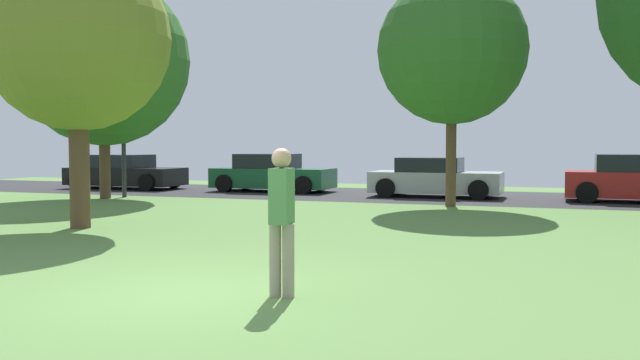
% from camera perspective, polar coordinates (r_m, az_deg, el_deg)
% --- Properties ---
extents(ground_plane, '(44.00, 44.00, 0.00)m').
position_cam_1_polar(ground_plane, '(8.55, -11.20, -9.08)').
color(ground_plane, '#5B8442').
extents(road_strip, '(44.00, 6.40, 0.01)m').
position_cam_1_polar(road_strip, '(23.64, 9.09, -1.32)').
color(road_strip, '#28282B').
rests_on(road_strip, ground_plane).
extents(oak_tree_left, '(5.47, 5.47, 7.16)m').
position_cam_1_polar(oak_tree_left, '(23.52, -17.35, 9.34)').
color(oak_tree_left, brown).
rests_on(oak_tree_left, ground_plane).
extents(oak_tree_right, '(3.86, 3.86, 5.89)m').
position_cam_1_polar(oak_tree_right, '(15.57, -19.28, 10.84)').
color(oak_tree_right, brown).
rests_on(oak_tree_right, ground_plane).
extents(maple_tree_far, '(4.18, 4.18, 6.48)m').
position_cam_1_polar(maple_tree_far, '(20.11, 10.77, 10.41)').
color(maple_tree_far, brown).
rests_on(maple_tree_far, ground_plane).
extents(person_walking, '(0.30, 0.34, 1.73)m').
position_cam_1_polar(person_walking, '(8.05, -3.16, -2.85)').
color(person_walking, gray).
rests_on(person_walking, ground_plane).
extents(parked_car_black, '(4.53, 2.11, 1.33)m').
position_cam_1_polar(parked_car_black, '(28.27, -15.74, 0.56)').
color(parked_car_black, black).
rests_on(parked_car_black, ground_plane).
extents(parked_car_green, '(4.40, 2.00, 1.39)m').
position_cam_1_polar(parked_car_green, '(25.61, -3.97, 0.47)').
color(parked_car_green, '#195633').
rests_on(parked_car_green, ground_plane).
extents(parked_car_silver, '(4.25, 2.04, 1.31)m').
position_cam_1_polar(parked_car_silver, '(23.32, 9.39, 0.11)').
color(parked_car_silver, '#B7B7BC').
rests_on(parked_car_silver, ground_plane).
extents(parked_car_red, '(4.16, 2.07, 1.45)m').
position_cam_1_polar(parked_car_red, '(22.99, 24.52, -0.02)').
color(parked_car_red, '#B21E1E').
rests_on(parked_car_red, ground_plane).
extents(street_lamp_post, '(0.14, 0.14, 4.50)m').
position_cam_1_polar(street_lamp_post, '(23.77, -15.81, 4.05)').
color(street_lamp_post, '#2D2D33').
rests_on(street_lamp_post, ground_plane).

